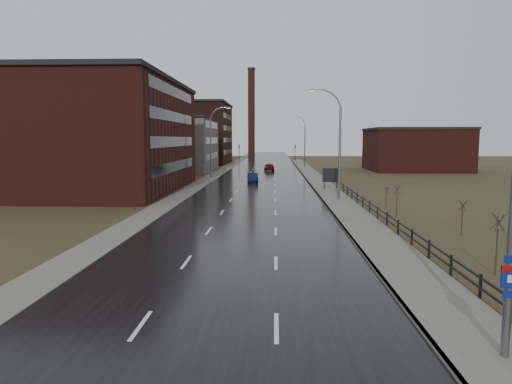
# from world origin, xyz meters

# --- Properties ---
(road) EXTENTS (14.00, 300.00, 0.06)m
(road) POSITION_xyz_m (0.00, 60.00, 0.03)
(road) COLOR black
(road) RESTS_ON ground
(sidewalk_right) EXTENTS (3.20, 180.00, 0.18)m
(sidewalk_right) POSITION_xyz_m (8.60, 35.00, 0.09)
(sidewalk_right) COLOR #595651
(sidewalk_right) RESTS_ON ground
(curb_right) EXTENTS (0.16, 180.00, 0.18)m
(curb_right) POSITION_xyz_m (7.08, 35.00, 0.09)
(curb_right) COLOR slate
(curb_right) RESTS_ON ground
(sidewalk_left) EXTENTS (2.40, 260.00, 0.12)m
(sidewalk_left) POSITION_xyz_m (-8.20, 60.00, 0.06)
(sidewalk_left) COLOR #595651
(sidewalk_left) RESTS_ON ground
(warehouse_near) EXTENTS (22.44, 28.56, 13.50)m
(warehouse_near) POSITION_xyz_m (-20.99, 45.00, 6.76)
(warehouse_near) COLOR #471914
(warehouse_near) RESTS_ON ground
(warehouse_mid) EXTENTS (16.32, 20.40, 10.50)m
(warehouse_mid) POSITION_xyz_m (-17.99, 78.00, 5.26)
(warehouse_mid) COLOR slate
(warehouse_mid) RESTS_ON ground
(warehouse_far) EXTENTS (26.52, 24.48, 15.50)m
(warehouse_far) POSITION_xyz_m (-22.99, 108.00, 7.76)
(warehouse_far) COLOR #331611
(warehouse_far) RESTS_ON ground
(building_right) EXTENTS (18.36, 16.32, 8.50)m
(building_right) POSITION_xyz_m (30.30, 82.00, 4.26)
(building_right) COLOR #471914
(building_right) RESTS_ON ground
(smokestack) EXTENTS (2.70, 2.70, 30.70)m
(smokestack) POSITION_xyz_m (-6.00, 150.00, 15.50)
(smokestack) COLOR #331611
(smokestack) RESTS_ON ground
(streetlight_main) EXTENTS (3.91, 0.29, 12.11)m
(streetlight_main) POSITION_xyz_m (8.47, 2.00, 6.06)
(streetlight_main) COLOR slate
(streetlight_main) RESTS_ON ground
(streetlight_right_mid) EXTENTS (3.36, 0.28, 11.35)m
(streetlight_right_mid) POSITION_xyz_m (8.50, 36.00, 5.84)
(streetlight_right_mid) COLOR slate
(streetlight_right_mid) RESTS_ON ground
(streetlight_left) EXTENTS (3.36, 0.28, 11.35)m
(streetlight_left) POSITION_xyz_m (-7.70, 62.00, 5.84)
(streetlight_left) COLOR slate
(streetlight_left) RESTS_ON ground
(streetlight_right_far) EXTENTS (3.36, 0.28, 11.35)m
(streetlight_right_far) POSITION_xyz_m (8.50, 90.00, 5.84)
(streetlight_right_far) COLOR slate
(streetlight_right_far) RESTS_ON ground
(guardrail) EXTENTS (0.10, 53.05, 1.10)m
(guardrail) POSITION_xyz_m (10.30, 18.31, 0.71)
(guardrail) COLOR black
(guardrail) RESTS_ON ground
(shrub_c) EXTENTS (0.69, 0.73, 2.96)m
(shrub_c) POSITION_xyz_m (12.57, 10.55, 1.58)
(shrub_c) COLOR #382D23
(shrub_c) RESTS_ON ground
(shrub_d) EXTENTS (0.56, 0.59, 2.37)m
(shrub_d) POSITION_xyz_m (14.47, 19.23, 1.26)
(shrub_d) COLOR #382D23
(shrub_d) RESTS_ON ground
(shrub_e) EXTENTS (0.62, 0.66, 2.64)m
(shrub_e) POSITION_xyz_m (12.12, 26.32, 1.40)
(shrub_e) COLOR #382D23
(shrub_e) RESTS_ON ground
(shrub_f) EXTENTS (0.46, 0.48, 1.90)m
(shrub_f) POSITION_xyz_m (12.67, 32.09, 1.01)
(shrub_f) COLOR #382D23
(shrub_f) RESTS_ON ground
(billboard) EXTENTS (2.01, 0.17, 2.75)m
(billboard) POSITION_xyz_m (9.10, 45.47, 1.81)
(billboard) COLOR black
(billboard) RESTS_ON ground
(traffic_light_left) EXTENTS (0.58, 2.73, 5.30)m
(traffic_light_left) POSITION_xyz_m (-8.00, 120.00, 4.60)
(traffic_light_left) COLOR black
(traffic_light_left) RESTS_ON ground
(traffic_light_right) EXTENTS (0.58, 2.73, 5.30)m
(traffic_light_right) POSITION_xyz_m (8.00, 120.00, 4.60)
(traffic_light_right) COLOR black
(traffic_light_right) RESTS_ON ground
(car_near) EXTENTS (1.85, 4.26, 1.36)m
(car_near) POSITION_xyz_m (-0.98, 55.17, 0.68)
(car_near) COLOR #0B1538
(car_near) RESTS_ON ground
(car_far) EXTENTS (2.21, 4.69, 1.55)m
(car_far) POSITION_xyz_m (1.15, 78.88, 0.78)
(car_far) COLOR #460B0C
(car_far) RESTS_ON ground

